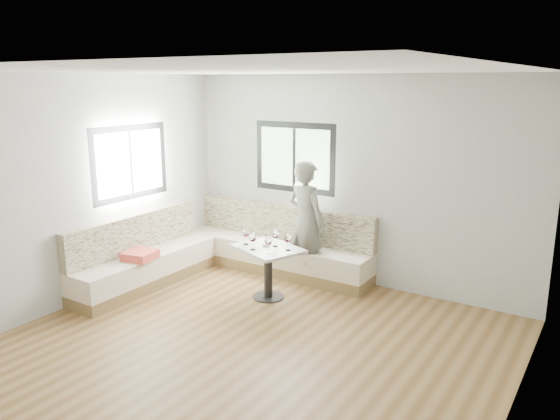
% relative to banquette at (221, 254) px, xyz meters
% --- Properties ---
extents(room, '(5.01, 5.01, 2.81)m').
position_rel_banquette_xyz_m(room, '(1.51, -1.55, 1.08)').
color(room, brown).
rests_on(room, ground).
extents(banquette, '(2.90, 2.80, 0.95)m').
position_rel_banquette_xyz_m(banquette, '(0.00, 0.00, 0.00)').
color(banquette, olive).
rests_on(banquette, ground).
extents(table, '(0.99, 0.88, 0.67)m').
position_rel_banquette_xyz_m(table, '(1.00, -0.28, 0.17)').
color(table, black).
rests_on(table, ground).
extents(person, '(0.70, 0.56, 1.69)m').
position_rel_banquette_xyz_m(person, '(1.10, 0.50, 0.52)').
color(person, slate).
rests_on(person, ground).
extents(olive_ramekin, '(0.09, 0.09, 0.04)m').
position_rel_banquette_xyz_m(olive_ramekin, '(0.95, -0.25, 0.36)').
color(olive_ramekin, white).
rests_on(olive_ramekin, table).
extents(wine_glass_a, '(0.10, 0.10, 0.22)m').
position_rel_banquette_xyz_m(wine_glass_a, '(0.69, -0.33, 0.49)').
color(wine_glass_a, white).
rests_on(wine_glass_a, table).
extents(wine_glass_b, '(0.10, 0.10, 0.22)m').
position_rel_banquette_xyz_m(wine_glass_b, '(0.89, -0.46, 0.49)').
color(wine_glass_b, white).
rests_on(wine_glass_b, table).
extents(wine_glass_c, '(0.10, 0.10, 0.22)m').
position_rel_banquette_xyz_m(wine_glass_c, '(1.13, -0.47, 0.49)').
color(wine_glass_c, white).
rests_on(wine_glass_c, table).
extents(wine_glass_d, '(0.10, 0.10, 0.22)m').
position_rel_banquette_xyz_m(wine_glass_d, '(1.05, -0.20, 0.49)').
color(wine_glass_d, white).
rests_on(wine_glass_d, table).
extents(wine_glass_e, '(0.10, 0.10, 0.22)m').
position_rel_banquette_xyz_m(wine_glass_e, '(1.27, -0.25, 0.49)').
color(wine_glass_e, white).
rests_on(wine_glass_e, table).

